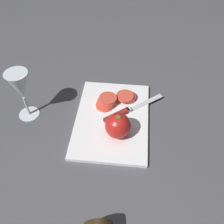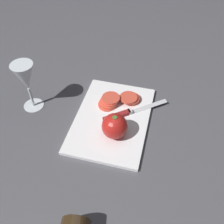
{
  "view_description": "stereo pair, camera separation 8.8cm",
  "coord_description": "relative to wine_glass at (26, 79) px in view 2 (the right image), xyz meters",
  "views": [
    {
      "loc": [
        0.58,
        0.02,
        0.69
      ],
      "look_at": [
        -0.01,
        -0.04,
        0.04
      ],
      "focal_mm": 42.0,
      "sensor_mm": 36.0,
      "label": 1
    },
    {
      "loc": [
        0.57,
        0.11,
        0.69
      ],
      "look_at": [
        -0.01,
        -0.04,
        0.04
      ],
      "focal_mm": 42.0,
      "sensor_mm": 36.0,
      "label": 2
    }
  ],
  "objects": [
    {
      "name": "tomato_slice_stack_near",
      "position": [
        -0.06,
        0.27,
        -0.1
      ],
      "size": [
        0.08,
        0.07,
        0.03
      ],
      "color": "#DB4C38",
      "rests_on": "cutting_board"
    },
    {
      "name": "knife",
      "position": [
        -0.02,
        0.33,
        -0.11
      ],
      "size": [
        0.17,
        0.21,
        0.01
      ],
      "rotation": [
        0.0,
        0.0,
        2.24
      ],
      "color": "silver",
      "rests_on": "cutting_board"
    },
    {
      "name": "tomato_slice_stack_far",
      "position": [
        -0.1,
        0.34,
        -0.1
      ],
      "size": [
        0.08,
        0.07,
        0.02
      ],
      "color": "#DB4C38",
      "rests_on": "cutting_board"
    },
    {
      "name": "cutting_board",
      "position": [
        -0.0,
        0.3,
        -0.12
      ],
      "size": [
        0.36,
        0.25,
        0.01
      ],
      "color": "white",
      "rests_on": "ground_plane"
    },
    {
      "name": "ground_plane",
      "position": [
        0.01,
        0.33,
        -0.13
      ],
      "size": [
        3.0,
        3.0,
        0.0
      ],
      "primitive_type": "plane",
      "color": "#4C4C51"
    },
    {
      "name": "wine_glass",
      "position": [
        0.0,
        0.0,
        0.0
      ],
      "size": [
        0.07,
        0.07,
        0.19
      ],
      "color": "silver",
      "rests_on": "ground_plane"
    },
    {
      "name": "whole_tomato",
      "position": [
        0.07,
        0.32,
        -0.07
      ],
      "size": [
        0.08,
        0.08,
        0.08
      ],
      "color": "red",
      "rests_on": "cutting_board"
    }
  ]
}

